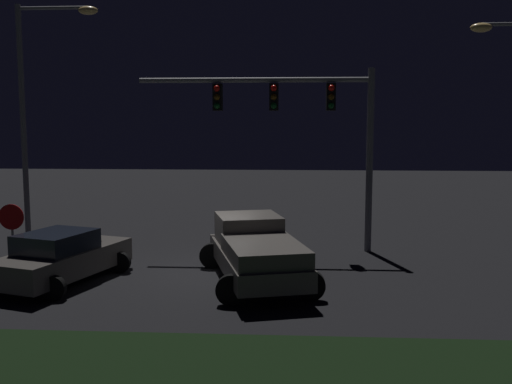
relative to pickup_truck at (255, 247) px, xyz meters
name	(u,v)px	position (x,y,z in m)	size (l,w,h in m)	color
ground_plane	(212,272)	(-1.40, 0.98, -1.00)	(80.00, 80.00, 0.00)	black
pickup_truck	(255,247)	(0.00, 0.00, 0.00)	(3.79, 5.73, 1.80)	#514C47
car_sedan	(61,257)	(-5.56, -0.48, -0.26)	(3.30, 4.74, 1.51)	#514C47
traffic_signal_gantry	(301,114)	(1.36, 4.23, 3.90)	(8.32, 0.56, 6.50)	slate
street_lamp_left	(38,97)	(-8.13, 4.20, 4.52)	(3.00, 0.44, 8.80)	slate
stop_sign	(12,227)	(-7.15, -0.15, 0.56)	(0.76, 0.08, 2.23)	slate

